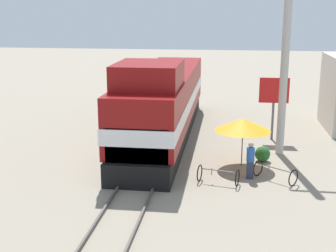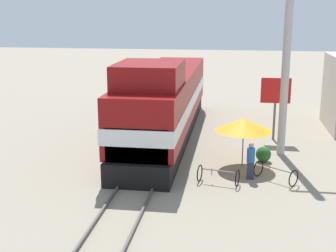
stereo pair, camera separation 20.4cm
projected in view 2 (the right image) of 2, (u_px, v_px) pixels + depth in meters
name	position (u px, v px, depth m)	size (l,w,h in m)	color
ground_plane	(155.00, 154.00, 23.52)	(120.00, 120.00, 0.00)	gray
rail_near	(141.00, 152.00, 23.60)	(0.08, 32.96, 0.15)	#4C4742
rail_far	(170.00, 153.00, 23.40)	(0.08, 32.96, 0.15)	#4C4742
locomotive	(164.00, 104.00, 25.86)	(3.10, 16.65, 4.78)	black
utility_pole	(286.00, 60.00, 22.41)	(1.80, 0.39, 9.29)	#B2B2AD
vendor_umbrella	(244.00, 125.00, 21.36)	(2.56, 2.56, 2.25)	#4C4C4C
billboard_sign	(276.00, 95.00, 25.53)	(1.61, 0.12, 3.46)	#595959
shrub_cluster	(263.00, 154.00, 22.32)	(0.73, 0.73, 0.73)	#236028
person_bystander	(251.00, 159.00, 19.94)	(0.34, 0.34, 1.64)	#2D3347
bicycle	(275.00, 173.00, 19.78)	(1.85, 1.65, 0.72)	black
bicycle_spare	(218.00, 175.00, 19.50)	(1.79, 1.08, 0.73)	black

